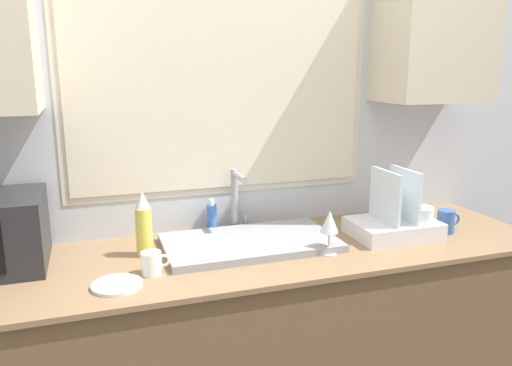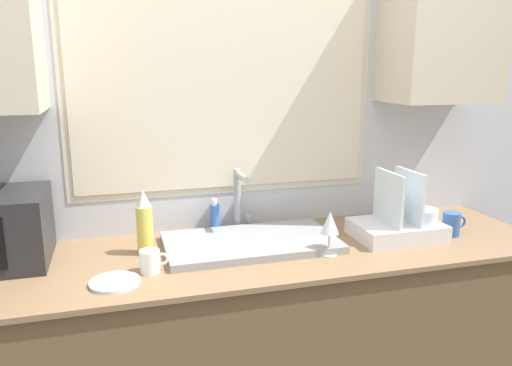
# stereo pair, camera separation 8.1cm
# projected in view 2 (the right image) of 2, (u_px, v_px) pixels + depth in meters

# --- Properties ---
(countertop) EXTENTS (2.51, 0.68, 0.91)m
(countertop) POSITION_uv_depth(u_px,v_px,m) (245.00, 353.00, 2.07)
(countertop) COLOR brown
(countertop) RESTS_ON ground_plane
(wall_back) EXTENTS (6.00, 0.38, 2.60)m
(wall_back) POSITION_uv_depth(u_px,v_px,m) (225.00, 121.00, 2.16)
(wall_back) COLOR silver
(wall_back) RESTS_ON ground_plane
(sink_basin) EXTENTS (0.69, 0.39, 0.03)m
(sink_basin) POSITION_uv_depth(u_px,v_px,m) (251.00, 242.00, 2.02)
(sink_basin) COLOR gray
(sink_basin) RESTS_ON countertop
(faucet) EXTENTS (0.08, 0.17, 0.27)m
(faucet) POSITION_uv_depth(u_px,v_px,m) (239.00, 195.00, 2.18)
(faucet) COLOR #99999E
(faucet) RESTS_ON countertop
(dish_rack) EXTENTS (0.36, 0.25, 0.29)m
(dish_rack) POSITION_uv_depth(u_px,v_px,m) (399.00, 224.00, 2.10)
(dish_rack) COLOR silver
(dish_rack) RESTS_ON countertop
(spray_bottle) EXTENTS (0.06, 0.06, 0.25)m
(spray_bottle) POSITION_uv_depth(u_px,v_px,m) (145.00, 223.00, 1.91)
(spray_bottle) COLOR #D8CC4C
(spray_bottle) RESTS_ON countertop
(soap_bottle) EXTENTS (0.04, 0.04, 0.15)m
(soap_bottle) POSITION_uv_depth(u_px,v_px,m) (215.00, 217.00, 2.18)
(soap_bottle) COLOR blue
(soap_bottle) RESTS_ON countertop
(mug_near_sink) EXTENTS (0.10, 0.07, 0.08)m
(mug_near_sink) POSITION_uv_depth(u_px,v_px,m) (150.00, 261.00, 1.75)
(mug_near_sink) COLOR white
(mug_near_sink) RESTS_ON countertop
(wine_glass) EXTENTS (0.07, 0.07, 0.18)m
(wine_glass) POSITION_uv_depth(u_px,v_px,m) (330.00, 224.00, 1.90)
(wine_glass) COLOR silver
(wine_glass) RESTS_ON countertop
(mug_by_rack) EXTENTS (0.11, 0.07, 0.10)m
(mug_by_rack) POSITION_uv_depth(u_px,v_px,m) (452.00, 224.00, 2.14)
(mug_by_rack) COLOR #335999
(mug_by_rack) RESTS_ON countertop
(small_plate) EXTENTS (0.17, 0.17, 0.01)m
(small_plate) POSITION_uv_depth(u_px,v_px,m) (115.00, 282.00, 1.67)
(small_plate) COLOR silver
(small_plate) RESTS_ON countertop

